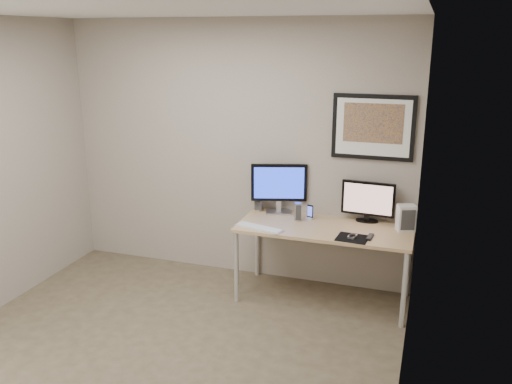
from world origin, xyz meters
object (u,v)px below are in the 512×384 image
monitor_tv (368,201)px  phone_dock (310,212)px  desk (324,233)px  framed_art (373,127)px  fan_unit (406,218)px  keyboard (259,228)px  monitor_large (279,186)px  speaker_left (259,201)px  speaker_right (298,212)px

monitor_tv → phone_dock: (-0.53, -0.09, -0.14)m
desk → framed_art: (0.35, 0.33, 0.96)m
framed_art → fan_unit: framed_art is taller
fan_unit → keyboard: bearing=175.0°
fan_unit → monitor_large: bearing=153.1°
framed_art → fan_unit: (0.36, -0.21, -0.77)m
framed_art → monitor_tv: bearing=-89.1°
framed_art → speaker_left: bearing=-176.4°
framed_art → keyboard: bearing=-147.8°
desk → framed_art: framed_art is taller
desk → phone_dock: (-0.18, 0.17, 0.14)m
speaker_right → fan_unit: bearing=-21.1°
phone_dock → keyboard: 0.56m
desk → keyboard: (-0.56, -0.24, 0.07)m
framed_art → fan_unit: 0.88m
monitor_tv → fan_unit: bearing=-17.2°
phone_dock → fan_unit: 0.89m
monitor_large → speaker_right: 0.34m
monitor_large → speaker_left: 0.28m
monitor_large → keyboard: 0.56m
monitor_large → keyboard: monitor_large is taller
monitor_tv → speaker_right: (-0.63, -0.17, -0.12)m
desk → fan_unit: fan_unit is taller
desk → monitor_large: monitor_large is taller
speaker_right → framed_art: bearing=-2.1°
monitor_tv → speaker_left: size_ratio=2.48×
speaker_right → fan_unit: (0.99, 0.04, 0.03)m
framed_art → phone_dock: framed_art is taller
keyboard → speaker_right: bearing=64.5°
monitor_tv → fan_unit: (0.36, -0.14, -0.09)m
desk → monitor_tv: monitor_tv is taller
framed_art → monitor_tv: size_ratio=1.50×
monitor_tv → desk: bearing=-139.8°
desk → keyboard: keyboard is taller
speaker_right → fan_unit: 0.99m
speaker_left → fan_unit: (1.44, -0.14, 0.02)m
speaker_left → phone_dock: bearing=-11.4°
speaker_right → phone_dock: 0.13m
desk → monitor_large: (-0.52, 0.25, 0.34)m
framed_art → desk: bearing=-136.5°
speaker_right → monitor_tv: bearing=-7.9°
monitor_large → keyboard: size_ratio=1.15×
monitor_tv → phone_dock: bearing=-166.7°
desk → fan_unit: 0.75m
monitor_large → keyboard: (-0.04, -0.49, -0.27)m
framed_art → monitor_large: bearing=-174.7°
monitor_large → fan_unit: 1.24m
speaker_left → phone_dock: size_ratio=1.43×
speaker_right → fan_unit: fan_unit is taller
desk → phone_dock: bearing=136.5°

